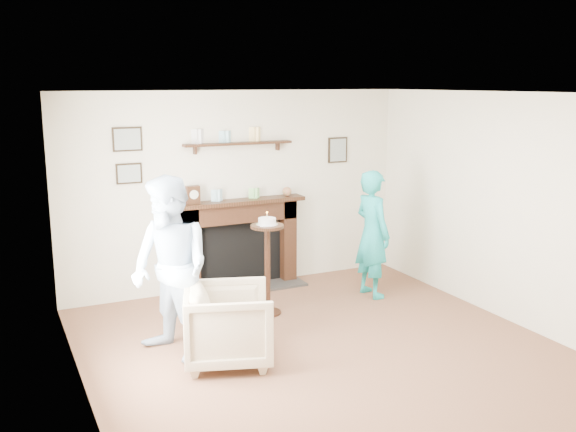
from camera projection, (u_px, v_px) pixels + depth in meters
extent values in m
plane|color=brown|center=(332.00, 357.00, 6.17)|extent=(5.00, 5.00, 0.00)
cube|color=beige|center=(237.00, 190.00, 8.13)|extent=(4.50, 0.04, 2.50)
cube|color=beige|center=(81.00, 259.00, 4.97)|extent=(0.04, 5.00, 2.50)
cube|color=beige|center=(517.00, 210.00, 6.86)|extent=(0.04, 5.00, 2.50)
cube|color=silver|center=(336.00, 93.00, 5.66)|extent=(4.50, 5.00, 0.04)
cube|color=black|center=(191.00, 251.00, 7.91)|extent=(0.18, 0.20, 1.10)
cube|color=black|center=(287.00, 240.00, 8.46)|extent=(0.18, 0.20, 1.10)
cube|color=black|center=(240.00, 213.00, 8.09)|extent=(1.50, 0.20, 0.24)
cube|color=black|center=(239.00, 253.00, 8.27)|extent=(1.14, 0.06, 0.86)
cube|color=#302D2A|center=(245.00, 288.00, 8.19)|extent=(1.60, 0.44, 0.03)
cube|color=black|center=(241.00, 202.00, 8.04)|extent=(1.68, 0.26, 0.05)
cube|color=black|center=(238.00, 144.00, 7.94)|extent=(1.40, 0.15, 0.03)
cube|color=black|center=(127.00, 139.00, 7.40)|extent=(0.34, 0.03, 0.28)
cube|color=black|center=(129.00, 173.00, 7.49)|extent=(0.30, 0.03, 0.24)
cube|color=black|center=(338.00, 150.00, 8.63)|extent=(0.28, 0.03, 0.34)
cube|color=black|center=(193.00, 195.00, 7.75)|extent=(0.16, 0.09, 0.22)
cylinder|color=beige|center=(194.00, 195.00, 7.71)|extent=(0.11, 0.01, 0.11)
sphere|color=green|center=(287.00, 191.00, 8.29)|extent=(0.12, 0.12, 0.12)
imported|color=#C1AB90|center=(229.00, 361.00, 6.08)|extent=(1.01, 1.00, 0.74)
imported|color=#A9B8D3|center=(174.00, 356.00, 6.19)|extent=(0.95, 1.05, 1.76)
imported|color=#1EAA98|center=(371.00, 295.00, 7.98)|extent=(0.42, 0.60, 1.56)
cylinder|color=black|center=(268.00, 312.00, 7.34)|extent=(0.31, 0.31, 0.02)
cylinder|color=black|center=(267.00, 270.00, 7.24)|extent=(0.07, 0.07, 0.98)
cylinder|color=black|center=(267.00, 226.00, 7.13)|extent=(0.37, 0.37, 0.03)
cylinder|color=silver|center=(267.00, 225.00, 7.13)|extent=(0.25, 0.25, 0.01)
cylinder|color=white|center=(267.00, 221.00, 7.12)|extent=(0.20, 0.20, 0.07)
cylinder|color=#F6DE9B|center=(267.00, 216.00, 7.11)|extent=(0.01, 0.01, 0.05)
sphere|color=orange|center=(267.00, 212.00, 7.10)|extent=(0.02, 0.02, 0.02)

